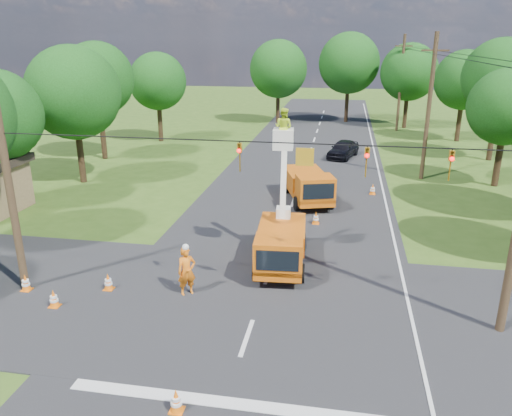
% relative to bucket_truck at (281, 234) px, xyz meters
% --- Properties ---
extents(ground, '(140.00, 140.00, 0.00)m').
position_rel_bucket_truck_xyz_m(ground, '(-0.39, 14.12, -1.47)').
color(ground, '#345218').
rests_on(ground, ground).
extents(road_main, '(12.00, 100.00, 0.06)m').
position_rel_bucket_truck_xyz_m(road_main, '(-0.39, 14.12, -1.47)').
color(road_main, black).
rests_on(road_main, ground).
extents(road_cross, '(56.00, 10.00, 0.07)m').
position_rel_bucket_truck_xyz_m(road_cross, '(-0.39, -3.88, -1.47)').
color(road_cross, black).
rests_on(road_cross, ground).
extents(stop_bar, '(9.00, 0.45, 0.02)m').
position_rel_bucket_truck_xyz_m(stop_bar, '(-0.39, -9.08, -1.47)').
color(stop_bar, silver).
rests_on(stop_bar, ground).
extents(edge_line, '(0.12, 90.00, 0.02)m').
position_rel_bucket_truck_xyz_m(edge_line, '(5.21, 14.12, -1.47)').
color(edge_line, silver).
rests_on(edge_line, ground).
extents(bucket_truck, '(2.42, 5.43, 6.88)m').
position_rel_bucket_truck_xyz_m(bucket_truck, '(0.00, 0.00, 0.00)').
color(bucket_truck, '#D15D0E').
rests_on(bucket_truck, ground).
extents(second_truck, '(3.63, 5.98, 2.11)m').
position_rel_bucket_truck_xyz_m(second_truck, '(0.48, 9.28, -0.38)').
color(second_truck, '#D15D0E').
rests_on(second_truck, ground).
extents(ground_worker, '(0.87, 0.81, 1.99)m').
position_rel_bucket_truck_xyz_m(ground_worker, '(-3.27, -3.27, -0.48)').
color(ground_worker, orange).
rests_on(ground_worker, ground).
extents(distant_car, '(2.99, 4.65, 1.47)m').
position_rel_bucket_truck_xyz_m(distant_car, '(2.48, 21.89, -0.74)').
color(distant_car, black).
rests_on(distant_car, ground).
extents(traffic_cone_0, '(0.38, 0.38, 0.71)m').
position_rel_bucket_truck_xyz_m(traffic_cone_0, '(-1.59, -9.61, -1.11)').
color(traffic_cone_0, orange).
rests_on(traffic_cone_0, ground).
extents(traffic_cone_2, '(0.38, 0.38, 0.71)m').
position_rel_bucket_truck_xyz_m(traffic_cone_2, '(0.56, 2.60, -1.11)').
color(traffic_cone_2, orange).
rests_on(traffic_cone_2, ground).
extents(traffic_cone_3, '(0.38, 0.38, 0.71)m').
position_rel_bucket_truck_xyz_m(traffic_cone_3, '(1.21, 5.47, -1.11)').
color(traffic_cone_3, orange).
rests_on(traffic_cone_3, ground).
extents(traffic_cone_4, '(0.38, 0.38, 0.71)m').
position_rel_bucket_truck_xyz_m(traffic_cone_4, '(-6.49, -3.48, -1.11)').
color(traffic_cone_4, orange).
rests_on(traffic_cone_4, ground).
extents(traffic_cone_5, '(0.38, 0.38, 0.71)m').
position_rel_bucket_truck_xyz_m(traffic_cone_5, '(-7.88, -5.10, -1.11)').
color(traffic_cone_5, orange).
rests_on(traffic_cone_5, ground).
extents(traffic_cone_6, '(0.38, 0.38, 0.71)m').
position_rel_bucket_truck_xyz_m(traffic_cone_6, '(-9.69, -4.12, -1.11)').
color(traffic_cone_6, orange).
rests_on(traffic_cone_6, ground).
extents(traffic_cone_7, '(0.38, 0.38, 0.71)m').
position_rel_bucket_truck_xyz_m(traffic_cone_7, '(4.48, 11.52, -1.11)').
color(traffic_cone_7, orange).
rests_on(traffic_cone_7, ground).
extents(pole_right_mid, '(1.80, 0.30, 10.00)m').
position_rel_bucket_truck_xyz_m(pole_right_mid, '(8.11, 16.12, 3.63)').
color(pole_right_mid, '#4C3823').
rests_on(pole_right_mid, ground).
extents(pole_right_far, '(1.80, 0.30, 10.00)m').
position_rel_bucket_truck_xyz_m(pole_right_far, '(8.11, 36.12, 3.63)').
color(pole_right_far, '#4C3823').
rests_on(pole_right_far, ground).
extents(pole_left, '(0.30, 0.30, 9.00)m').
position_rel_bucket_truck_xyz_m(pole_left, '(-9.89, -3.88, 3.03)').
color(pole_left, '#4C3823').
rests_on(pole_left, ground).
extents(signal_span, '(18.00, 0.29, 1.07)m').
position_rel_bucket_truck_xyz_m(signal_span, '(1.84, -3.89, 4.41)').
color(signal_span, black).
rests_on(signal_span, ground).
extents(tree_left_d, '(6.20, 6.20, 9.24)m').
position_rel_bucket_truck_xyz_m(tree_left_d, '(-15.39, 11.12, 4.65)').
color(tree_left_d, '#382616').
rests_on(tree_left_d, ground).
extents(tree_left_e, '(5.80, 5.80, 9.41)m').
position_rel_bucket_truck_xyz_m(tree_left_e, '(-17.19, 18.12, 5.02)').
color(tree_left_e, '#382616').
rests_on(tree_left_e, ground).
extents(tree_left_f, '(5.40, 5.40, 8.40)m').
position_rel_bucket_truck_xyz_m(tree_left_f, '(-15.19, 26.12, 4.21)').
color(tree_left_f, '#382616').
rests_on(tree_left_f, ground).
extents(tree_right_c, '(5.00, 5.00, 7.83)m').
position_rel_bucket_truck_xyz_m(tree_right_c, '(12.81, 15.12, 3.84)').
color(tree_right_c, '#382616').
rests_on(tree_right_c, ground).
extents(tree_right_d, '(6.00, 6.00, 9.70)m').
position_rel_bucket_truck_xyz_m(tree_right_d, '(14.41, 23.12, 5.20)').
color(tree_right_d, '#382616').
rests_on(tree_right_d, ground).
extents(tree_right_e, '(5.60, 5.60, 8.63)m').
position_rel_bucket_truck_xyz_m(tree_right_e, '(13.41, 31.12, 4.34)').
color(tree_right_e, '#382616').
rests_on(tree_right_e, ground).
extents(tree_far_a, '(6.60, 6.60, 9.50)m').
position_rel_bucket_truck_xyz_m(tree_far_a, '(-5.39, 39.12, 4.72)').
color(tree_far_a, '#382616').
rests_on(tree_far_a, ground).
extents(tree_far_b, '(7.00, 7.00, 10.32)m').
position_rel_bucket_truck_xyz_m(tree_far_b, '(2.61, 41.12, 5.34)').
color(tree_far_b, '#382616').
rests_on(tree_far_b, ground).
extents(tree_far_c, '(6.20, 6.20, 9.18)m').
position_rel_bucket_truck_xyz_m(tree_far_c, '(9.11, 38.12, 4.59)').
color(tree_far_c, '#382616').
rests_on(tree_far_c, ground).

